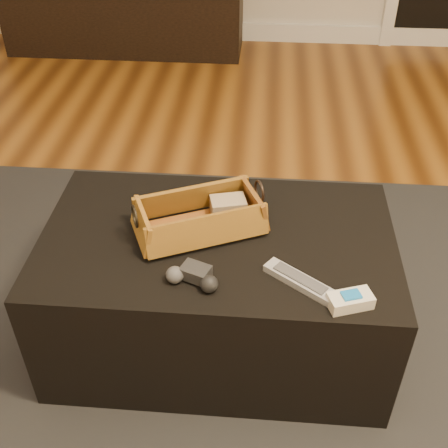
# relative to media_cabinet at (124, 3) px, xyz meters

# --- Properties ---
(floor) EXTENTS (5.00, 5.50, 0.01)m
(floor) POSITION_rel_media_cabinet_xyz_m (0.92, -2.51, -0.31)
(floor) COLOR brown
(floor) RESTS_ON ground
(baseboard) EXTENTS (5.00, 0.04, 0.12)m
(baseboard) POSITION_rel_media_cabinet_xyz_m (0.92, 0.22, -0.24)
(baseboard) COLOR white
(baseboard) RESTS_ON floor
(media_cabinet) EXTENTS (1.55, 0.45, 0.61)m
(media_cabinet) POSITION_rel_media_cabinet_xyz_m (0.00, 0.00, 0.00)
(media_cabinet) COLOR black
(media_cabinet) RESTS_ON floor
(area_rug) EXTENTS (2.60, 2.00, 0.01)m
(area_rug) POSITION_rel_media_cabinet_xyz_m (0.85, -2.57, -0.30)
(area_rug) COLOR black
(area_rug) RESTS_ON floor
(ottoman) EXTENTS (1.00, 0.60, 0.42)m
(ottoman) POSITION_rel_media_cabinet_xyz_m (0.85, -2.52, -0.08)
(ottoman) COLOR black
(ottoman) RESTS_ON area_rug
(tv_remote) EXTENTS (0.19, 0.13, 0.02)m
(tv_remote) POSITION_rel_media_cabinet_xyz_m (0.78, -2.51, 0.15)
(tv_remote) COLOR black
(tv_remote) RESTS_ON wicker_basket
(cloth_bundle) EXTENTS (0.11, 0.09, 0.05)m
(cloth_bundle) POSITION_rel_media_cabinet_xyz_m (0.87, -2.43, 0.17)
(cloth_bundle) COLOR tan
(cloth_bundle) RESTS_ON wicker_basket
(wicker_basket) EXTENTS (0.40, 0.31, 0.13)m
(wicker_basket) POSITION_rel_media_cabinet_xyz_m (0.79, -2.49, 0.17)
(wicker_basket) COLOR #B16028
(wicker_basket) RESTS_ON ottoman
(game_controller) EXTENTS (0.15, 0.10, 0.05)m
(game_controller) POSITION_rel_media_cabinet_xyz_m (0.80, -2.71, 0.15)
(game_controller) COLOR #252527
(game_controller) RESTS_ON ottoman
(silver_remote) EXTENTS (0.19, 0.16, 0.02)m
(silver_remote) POSITION_rel_media_cabinet_xyz_m (1.07, -2.69, 0.14)
(silver_remote) COLOR #AFB0B7
(silver_remote) RESTS_ON ottoman
(cream_gadget) EXTENTS (0.12, 0.09, 0.04)m
(cream_gadget) POSITION_rel_media_cabinet_xyz_m (1.19, -2.76, 0.15)
(cream_gadget) COLOR silver
(cream_gadget) RESTS_ON ottoman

